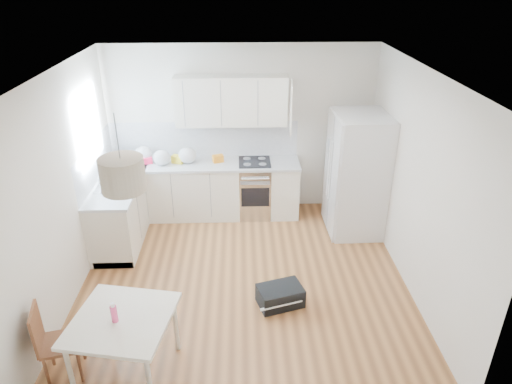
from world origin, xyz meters
TOP-DOWN VIEW (x-y plane):
  - floor at (0.00, 0.00)m, footprint 4.20×4.20m
  - ceiling at (0.00, 0.00)m, footprint 4.20×4.20m
  - wall_back at (0.00, 2.10)m, footprint 4.20×0.00m
  - wall_left at (-2.10, 0.00)m, footprint 0.00×4.20m
  - wall_right at (2.10, 0.00)m, footprint 0.00×4.20m
  - window_glassblock at (-2.09, 1.15)m, footprint 0.02×1.00m
  - cabinets_back at (-0.60, 1.80)m, footprint 3.00×0.60m
  - cabinets_left at (-1.80, 1.20)m, footprint 0.60×1.80m
  - counter_back at (-0.60, 1.80)m, footprint 3.02×0.64m
  - counter_left at (-1.80, 1.20)m, footprint 0.64×1.82m
  - backsplash_back at (-0.60, 2.09)m, footprint 3.00×0.01m
  - backsplash_left at (-2.09, 1.20)m, footprint 0.01×1.80m
  - upper_cabinets at (-0.15, 1.94)m, footprint 1.70×0.32m
  - range_oven at (0.20, 1.80)m, footprint 0.50×0.61m
  - sink at (-1.80, 1.15)m, footprint 0.50×0.80m
  - refrigerator at (1.72, 1.28)m, footprint 0.89×0.93m
  - dining_table at (-1.17, -1.49)m, footprint 1.06×1.06m
  - dining_chair at (-1.81, -1.47)m, footprint 0.43×0.43m
  - drink_bottle at (-1.22, -1.53)m, footprint 0.08×0.08m
  - gym_bag at (0.44, -0.49)m, footprint 0.60×0.48m
  - pendant_lamp at (-0.99, -1.43)m, footprint 0.48×0.48m
  - grocery_bag_a at (-1.55, 1.90)m, footprint 0.28×0.24m
  - grocery_bag_b at (-1.24, 1.74)m, footprint 0.27×0.23m
  - grocery_bag_c at (-0.85, 1.81)m, footprint 0.28×0.24m
  - grocery_bag_d at (-1.76, 1.37)m, footprint 0.22×0.18m
  - grocery_bag_e at (-1.88, 0.95)m, footprint 0.26×0.22m
  - snack_orange at (-0.38, 1.83)m, footprint 0.19×0.15m
  - snack_yellow at (-1.01, 1.82)m, footprint 0.20×0.16m
  - snack_red at (-1.48, 1.81)m, footprint 0.16×0.13m

SIDE VIEW (x-z plane):
  - floor at x=0.00m, z-range 0.00..0.00m
  - gym_bag at x=0.44m, z-range 0.00..0.24m
  - dining_chair at x=-1.81m, z-range 0.00..0.85m
  - cabinets_back at x=-0.60m, z-range 0.00..0.88m
  - cabinets_left at x=-1.80m, z-range 0.00..0.88m
  - range_oven at x=0.20m, z-range 0.00..0.88m
  - dining_table at x=-1.17m, z-range 0.28..1.00m
  - drink_bottle at x=-1.22m, z-range 0.72..0.93m
  - counter_back at x=-0.60m, z-range 0.88..0.92m
  - counter_left at x=-1.80m, z-range 0.88..0.92m
  - sink at x=-1.80m, z-range 0.84..0.99m
  - refrigerator at x=1.72m, z-range 0.00..1.84m
  - snack_red at x=-1.48m, z-range 0.92..1.02m
  - snack_orange at x=-0.38m, z-range 0.92..1.03m
  - snack_yellow at x=-1.01m, z-range 0.92..1.04m
  - grocery_bag_d at x=-1.76m, z-range 0.92..1.11m
  - grocery_bag_e at x=-1.88m, z-range 0.92..1.15m
  - grocery_bag_b at x=-1.24m, z-range 0.92..1.16m
  - grocery_bag_a at x=-1.55m, z-range 0.92..1.17m
  - grocery_bag_c at x=-0.85m, z-range 0.92..1.18m
  - backsplash_back at x=-0.60m, z-range 0.92..1.50m
  - backsplash_left at x=-2.09m, z-range 0.92..1.50m
  - wall_back at x=0.00m, z-range -0.75..3.45m
  - wall_left at x=-2.10m, z-range -0.75..3.45m
  - wall_right at x=2.10m, z-range -0.75..3.45m
  - window_glassblock at x=-2.09m, z-range 1.25..2.25m
  - upper_cabinets at x=-0.15m, z-range 1.50..2.25m
  - pendant_lamp at x=-0.99m, z-range 2.04..2.32m
  - ceiling at x=0.00m, z-range 2.70..2.70m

